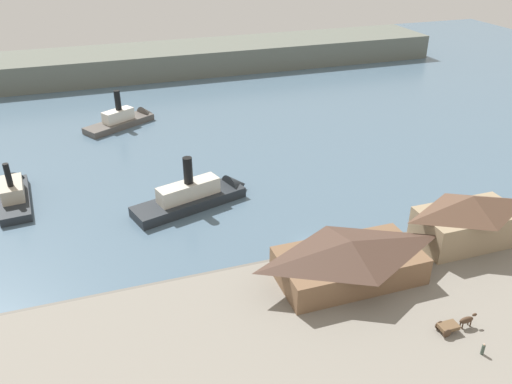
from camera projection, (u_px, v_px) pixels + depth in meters
name	position (u px, v px, depth m)	size (l,w,h in m)	color
ground_plane	(311.00, 244.00, 83.37)	(320.00, 320.00, 0.00)	slate
quay_promenade	(383.00, 333.00, 64.74)	(110.00, 36.00, 1.20)	gray
seawall_edge	(321.00, 253.00, 80.13)	(110.00, 0.80, 1.00)	#666159
ferry_shed_central_terminal	(349.00, 259.00, 72.32)	(20.46, 10.84, 6.10)	brown
ferry_shed_customs_shed	(468.00, 219.00, 79.90)	(15.85, 8.64, 8.12)	#998466
horse_cart	(455.00, 324.00, 63.98)	(5.40, 1.64, 1.87)	brown
pedestrian_walking_west	(483.00, 349.00, 60.52)	(0.39, 0.39, 1.59)	#3D4C42
mooring_post_center_east	(511.00, 214.00, 88.28)	(0.44, 0.44, 0.90)	black
ferry_moored_east	(126.00, 119.00, 129.99)	(19.33, 14.31, 10.83)	#514C47
ferry_departing_north	(201.00, 194.00, 94.44)	(23.38, 12.00, 11.41)	#23282D
ferry_mid_harbor	(14.00, 191.00, 95.95)	(6.63, 18.74, 10.08)	#23282D
far_headland	(178.00, 59.00, 173.18)	(180.00, 24.00, 8.00)	#60665B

